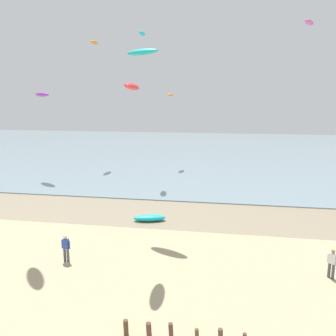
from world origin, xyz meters
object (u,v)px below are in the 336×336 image
kite_aloft_0 (132,86)px  kite_aloft_6 (309,22)px  kite_aloft_4 (170,95)px  kite_aloft_8 (142,34)px  kite_aloft_3 (94,43)px  person_mid_beach (332,263)px  grounded_kite (150,218)px  kite_aloft_7 (142,52)px  kite_aloft_2 (42,94)px  person_far_down_beach (66,248)px

kite_aloft_0 → kite_aloft_6: 35.07m
kite_aloft_4 → kite_aloft_8: 11.30m
kite_aloft_3 → kite_aloft_8: (9.39, -8.90, -0.66)m
person_mid_beach → kite_aloft_0: 15.00m
grounded_kite → kite_aloft_7: size_ratio=0.93×
kite_aloft_2 → kite_aloft_0: bearing=-14.6°
kite_aloft_2 → kite_aloft_3: (3.09, 10.08, 7.57)m
kite_aloft_8 → person_far_down_beach: bearing=-9.5°
grounded_kite → kite_aloft_4: bearing=81.5°
grounded_kite → kite_aloft_2: kite_aloft_2 is taller
kite_aloft_0 → kite_aloft_8: 22.70m
person_far_down_beach → grounded_kite: (3.49, 7.82, -0.65)m
kite_aloft_0 → kite_aloft_6: size_ratio=0.78×
kite_aloft_6 → kite_aloft_3: bearing=111.6°
person_mid_beach → kite_aloft_7: 18.72m
person_far_down_beach → kite_aloft_3: size_ratio=0.67×
kite_aloft_2 → kite_aloft_8: bearing=40.5°
person_mid_beach → kite_aloft_8: (-15.96, 21.91, 16.45)m
person_mid_beach → kite_aloft_4: size_ratio=0.77×
kite_aloft_3 → kite_aloft_4: bearing=87.3°
person_mid_beach → kite_aloft_4: bearing=114.6°
kite_aloft_4 → person_mid_beach: bearing=29.7°
kite_aloft_2 → kite_aloft_7: (16.12, -13.92, 2.81)m
person_mid_beach → kite_aloft_6: bearing=82.0°
person_far_down_beach → person_mid_beach: bearing=2.2°
kite_aloft_3 → person_mid_beach: bearing=37.4°
person_mid_beach → kite_aloft_2: size_ratio=0.56×
kite_aloft_6 → kite_aloft_7: kite_aloft_6 is taller
kite_aloft_0 → kite_aloft_2: kite_aloft_0 is taller
person_far_down_beach → kite_aloft_8: bearing=91.2°
kite_aloft_3 → kite_aloft_6: 29.69m
person_mid_beach → kite_aloft_8: bearing=126.1°
kite_aloft_0 → kite_aloft_8: kite_aloft_8 is taller
kite_aloft_7 → kite_aloft_8: kite_aloft_8 is taller
person_mid_beach → grounded_kite: (-12.00, 7.22, -0.65)m
grounded_kite → kite_aloft_7: (-0.31, -0.41, 13.01)m
kite_aloft_0 → kite_aloft_7: kite_aloft_7 is taller
kite_aloft_6 → kite_aloft_2: bearing=128.8°
kite_aloft_3 → kite_aloft_2: bearing=-19.1°
person_mid_beach → kite_aloft_8: kite_aloft_8 is taller
grounded_kite → kite_aloft_6: bearing=41.8°
person_far_down_beach → kite_aloft_0: bearing=18.3°
kite_aloft_0 → kite_aloft_7: 6.71m
person_far_down_beach → kite_aloft_3: (-9.86, 31.41, 17.11)m
kite_aloft_6 → kite_aloft_8: kite_aloft_6 is taller
kite_aloft_2 → kite_aloft_8: size_ratio=1.38×
kite_aloft_0 → kite_aloft_4: 30.07m
kite_aloft_6 → kite_aloft_0: bearing=174.1°
kite_aloft_2 → grounded_kite: bearing=-4.3°
person_far_down_beach → kite_aloft_7: 14.75m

